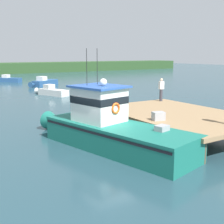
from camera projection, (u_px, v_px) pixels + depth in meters
ground_plane at (106, 146)px, 14.84m from camera, size 200.00×200.00×0.00m
dock at (178, 115)px, 17.16m from camera, size 6.00×9.00×1.20m
main_fishing_boat at (108, 127)px, 14.61m from camera, size 4.33×9.95×4.80m
crate_single_far at (115, 104)px, 19.26m from camera, size 0.72×0.63×0.35m
crate_single_by_cleat at (158, 116)px, 15.19m from camera, size 0.68×0.56×0.43m
deckhand_further_back at (161, 89)px, 21.27m from camera, size 0.36×0.22×1.63m
moored_boat_outer_mooring at (51, 92)px, 33.22m from camera, size 2.58×4.67×1.19m
moored_boat_mid_harbor at (44, 82)px, 43.01m from camera, size 5.17×3.82×1.38m
moored_boat_far_left at (8, 79)px, 48.80m from camera, size 3.89×4.21×1.22m
mooring_buoy_inshore at (79, 93)px, 33.93m from camera, size 0.38×0.38×0.38m
mooring_buoy_outer at (87, 88)px, 37.49m from camera, size 0.50×0.50×0.50m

